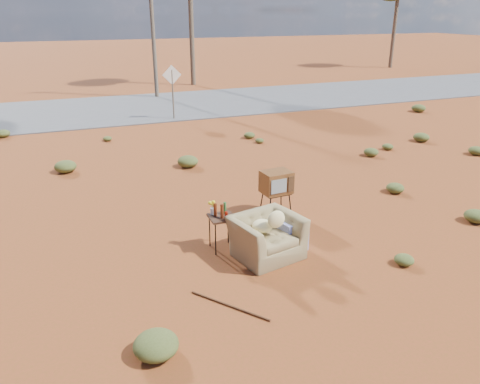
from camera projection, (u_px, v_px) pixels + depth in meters
name	position (u px, v px, depth m)	size (l,w,h in m)	color
ground	(258.00, 259.00, 8.49)	(140.00, 140.00, 0.00)	maroon
highway	(126.00, 108.00, 21.45)	(140.00, 7.00, 0.04)	#565659
armchair	(270.00, 230.00, 8.51)	(1.49, 1.15, 1.03)	olive
tv_unit	(276.00, 183.00, 10.10)	(0.66, 0.55, 1.00)	black
side_table	(220.00, 215.00, 8.64)	(0.48, 0.48, 0.95)	#392115
rusty_bar	(229.00, 306.00, 7.13)	(0.04, 0.04, 1.41)	#512B15
road_sign	(172.00, 83.00, 18.84)	(0.78, 0.06, 2.19)	brown
utility_pole_center	(152.00, 12.00, 22.81)	(1.40, 0.20, 8.00)	brown
scrub_patch	(159.00, 181.00, 11.96)	(17.49, 8.07, 0.33)	#4B5826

